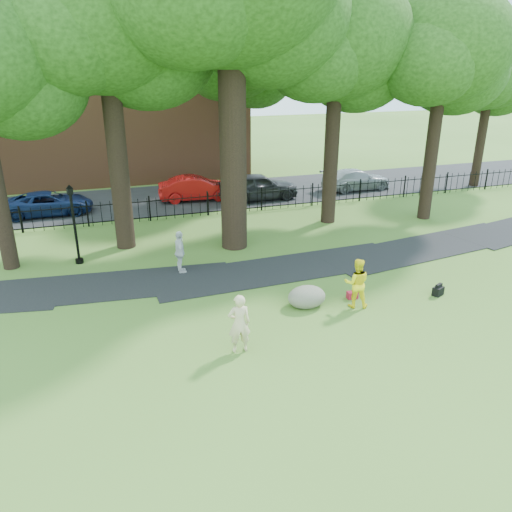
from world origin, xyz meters
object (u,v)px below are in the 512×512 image
object	(u,v)px
man	(357,283)
red_sedan	(196,188)
woman	(239,324)
lamppost	(75,226)
boulder	(307,295)

from	to	relation	value
man	red_sedan	world-z (taller)	man
woman	lamppost	world-z (taller)	lamppost
boulder	red_sedan	world-z (taller)	red_sedan
lamppost	red_sedan	distance (m)	10.45
man	lamppost	size ratio (longest dim) A/B	0.52
woman	man	distance (m)	4.64
woman	boulder	distance (m)	3.54
woman	lamppost	bearing A→B (deg)	-59.30
man	boulder	world-z (taller)	man
lamppost	red_sedan	bearing A→B (deg)	31.74
lamppost	red_sedan	world-z (taller)	lamppost
woman	red_sedan	distance (m)	16.59
man	lamppost	bearing A→B (deg)	-15.86
man	woman	bearing A→B (deg)	40.55
boulder	woman	bearing A→B (deg)	-146.09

